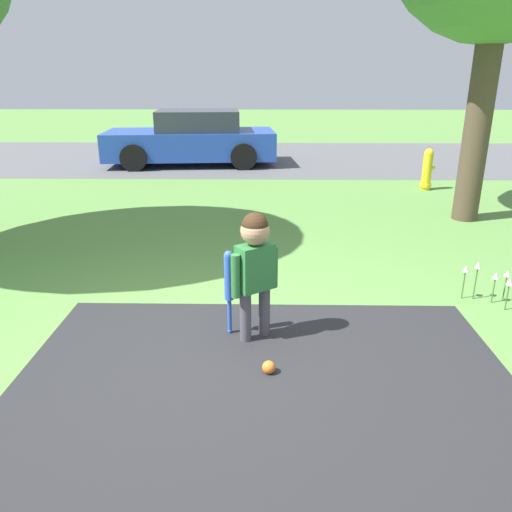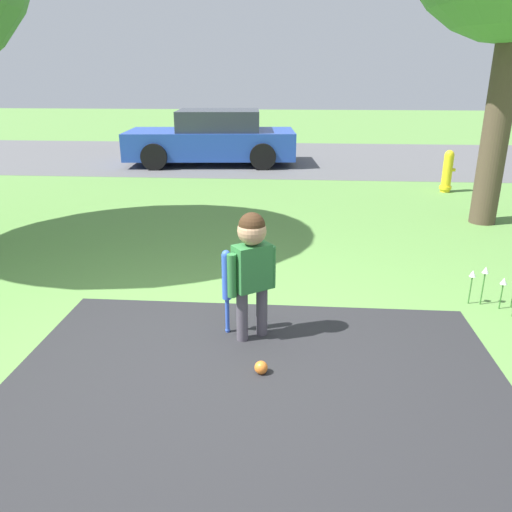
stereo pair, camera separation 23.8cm
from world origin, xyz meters
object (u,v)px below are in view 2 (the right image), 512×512
at_px(baseball_bat, 227,280).
at_px(sports_ball, 261,368).
at_px(child, 252,259).
at_px(parked_car, 213,139).
at_px(fire_hydrant, 447,172).

distance_m(baseball_bat, sports_ball, 0.80).
bearing_deg(baseball_bat, child, -16.77).
relative_size(baseball_bat, parked_car, 0.18).
relative_size(baseball_bat, sports_ball, 7.49).
height_order(child, fire_hydrant, child).
height_order(baseball_bat, sports_ball, baseball_bat).
distance_m(child, parked_car, 8.70).
height_order(child, parked_car, parked_car).
bearing_deg(fire_hydrant, child, -118.39).
bearing_deg(baseball_bat, fire_hydrant, 59.72).
bearing_deg(child, fire_hydrant, 26.09).
relative_size(sports_ball, fire_hydrant, 0.13).
relative_size(baseball_bat, fire_hydrant, 0.95).
distance_m(sports_ball, parked_car, 9.26).
distance_m(child, baseball_bat, 0.31).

